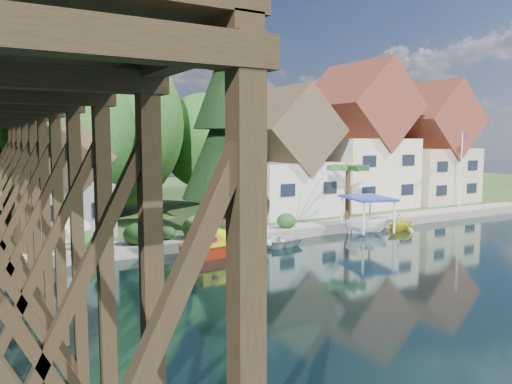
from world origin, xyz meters
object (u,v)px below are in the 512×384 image
Objects in this scene: shed at (69,186)px; boat_canopy at (367,218)px; conifer at (225,121)px; boat_yellow at (400,221)px; house_right at (426,151)px; boat_white_a at (272,240)px; house_center at (358,145)px; flagpole at (462,162)px; palm_tree at (348,169)px; tugboat at (207,247)px; house_left at (282,160)px.

boat_canopy is (19.65, -7.50, -2.66)m from shed.
boat_yellow is at bearing -30.65° from conifer.
house_right reaches higher than boat_white_a.
flagpole is at bearing -42.95° from house_center.
shed is at bearing 166.47° from palm_tree.
tugboat is at bearing -54.25° from shed.
palm_tree is at bearing 81.63° from boat_canopy.
boat_white_a is (-22.95, -3.47, -4.38)m from flagpole.
palm_tree is 1.73× the size of boat_yellow.
tugboat is (-13.86, -3.77, -3.95)m from palm_tree.
shed is 1.62× the size of boat_canopy.
palm_tree is 1.52× the size of tugboat.
house_left reaches higher than shed.
palm_tree reaches higher than boat_yellow.
boat_white_a is 8.65m from boat_canopy.
shed is 34.30m from flagpole.
house_center is 2.97× the size of palm_tree.
house_center is 0.86× the size of conifer.
house_center is at bearing 137.05° from flagpole.
house_right is 4.60× the size of boat_yellow.
flagpole is (22.90, -3.35, -3.46)m from conifer.
house_center reaches higher than boat_canopy.
conifer reaches higher than house_center.
boat_canopy is at bearing -98.37° from palm_tree.
house_left is 17.08m from flagpole.
flagpole is (-2.01, -6.00, -0.95)m from house_right.
boat_canopy reaches higher than tugboat.
house_center is at bearing 52.27° from boat_canopy.
shed is 2.90× the size of boat_yellow.
flagpole is at bearing -64.51° from boat_white_a.
boat_yellow is at bearing -50.94° from palm_tree.
house_center is at bearing 3.18° from house_left.
house_center is 9.68m from flagpole.
house_right reaches higher than tugboat.
shed reaches higher than boat_white_a.
house_right is (9.00, -0.50, -0.64)m from house_center.
boat_canopy is at bearing -151.16° from house_right.
tugboat is (-27.80, -4.09, -4.19)m from flagpole.
boat_white_a is (-6.96, -9.47, -4.69)m from house_left.
boat_white_a is at bearing -159.23° from house_right.
conifer is 3.75× the size of boat_white_a.
house_right is 4.05× the size of tugboat.
boat_white_a is (-15.96, -9.97, -5.97)m from house_center.
flagpole is 1.64× the size of boat_white_a.
house_center is 16.33m from conifer.
boat_yellow is at bearing -113.80° from house_center.
house_left is 0.79× the size of house_center.
conifer is at bearing -168.78° from house_center.
house_left is 9.10m from house_center.
boat_canopy is at bearing 4.61° from tugboat.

